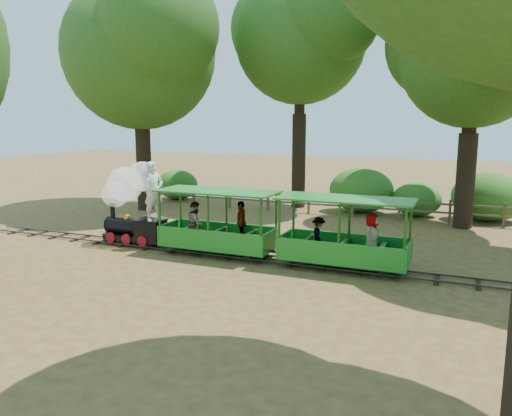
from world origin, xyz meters
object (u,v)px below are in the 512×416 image
at_px(locomotive, 132,197).
at_px(carriage_rear, 345,242).
at_px(carriage_front, 217,229).
at_px(fence, 330,202).

bearing_deg(locomotive, carriage_rear, -0.47).
relative_size(carriage_front, carriage_rear, 1.00).
relative_size(carriage_front, fence, 0.21).
distance_m(locomotive, carriage_front, 3.33).
xyz_separation_m(carriage_front, carriage_rear, (4.03, -0.01, -0.03)).
xyz_separation_m(carriage_rear, fence, (-2.51, 8.01, -0.23)).
relative_size(locomotive, carriage_rear, 0.78).
height_order(locomotive, fence, locomotive).
bearing_deg(carriage_front, carriage_rear, -0.19).
height_order(carriage_front, carriage_rear, same).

